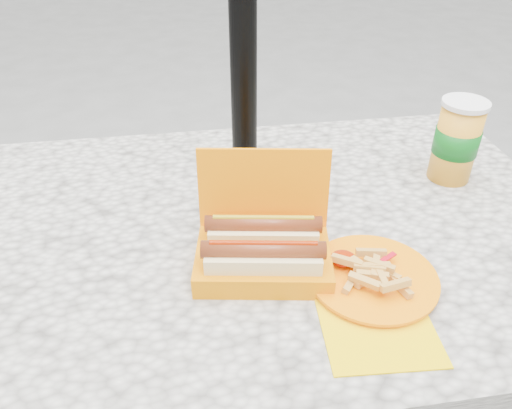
{
  "coord_description": "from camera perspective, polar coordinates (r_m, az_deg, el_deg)",
  "views": [
    {
      "loc": [
        -0.12,
        -0.73,
        1.3
      ],
      "look_at": [
        -0.0,
        -0.01,
        0.8
      ],
      "focal_mm": 35.0,
      "sensor_mm": 36.0,
      "label": 1
    }
  ],
  "objects": [
    {
      "name": "picnic_table",
      "position": [
        0.99,
        0.1,
        -7.22
      ],
      "size": [
        1.2,
        0.8,
        0.75
      ],
      "color": "beige",
      "rests_on": "ground"
    },
    {
      "name": "umbrella_pole",
      "position": [
        0.92,
        -1.55,
        21.94
      ],
      "size": [
        0.05,
        0.05,
        2.2
      ],
      "primitive_type": "cylinder",
      "color": "black",
      "rests_on": "ground"
    },
    {
      "name": "hotdog_box",
      "position": [
        0.8,
        0.83,
        -5.0
      ],
      "size": [
        0.24,
        0.19,
        0.18
      ],
      "rotation": [
        0.0,
        0.0,
        -0.17
      ],
      "color": "orange",
      "rests_on": "picnic_table"
    },
    {
      "name": "fries_plate",
      "position": [
        0.81,
        13.13,
        -8.38
      ],
      "size": [
        0.21,
        0.28,
        0.04
      ],
      "rotation": [
        0.0,
        0.0,
        0.02
      ],
      "color": "#FFD000",
      "rests_on": "picnic_table"
    },
    {
      "name": "soda_cup",
      "position": [
        1.09,
        21.93,
        6.78
      ],
      "size": [
        0.09,
        0.09,
        0.17
      ],
      "rotation": [
        0.0,
        0.0,
        0.11
      ],
      "color": "orange",
      "rests_on": "picnic_table"
    }
  ]
}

